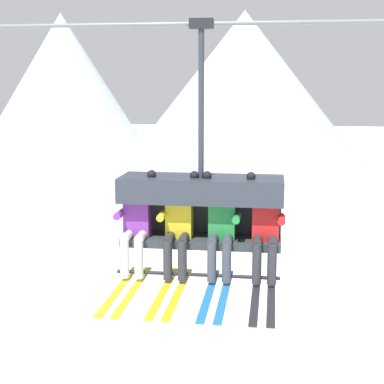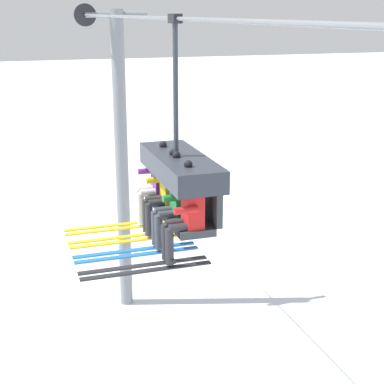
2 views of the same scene
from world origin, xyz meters
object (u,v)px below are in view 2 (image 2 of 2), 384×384
Objects in this scene: lift_tower_near at (121,158)px; chairlift_chair at (181,175)px; skier_purple at (153,181)px; skier_green at (172,202)px; skier_yellow at (162,191)px; skier_red at (184,214)px.

lift_tower_near reaches higher than chairlift_chair.
skier_purple is at bearing -164.88° from chairlift_chair.
skier_purple and skier_green have the same top height.
chairlift_chair reaches higher than skier_yellow.
lift_tower_near is 7.94m from skier_yellow.
skier_yellow is (-0.26, -0.21, -0.29)m from chairlift_chair.
lift_tower_near is 2.80× the size of chairlift_chair.
skier_yellow is 1.00× the size of skier_red.
chairlift_chair is 1.78× the size of skier_yellow.
chairlift_chair reaches higher than skier_red.
skier_yellow is at bearing 180.00° from skier_red.
skier_purple is at bearing 180.00° from skier_yellow.
skier_green is (8.28, -0.92, 1.41)m from lift_tower_near.
chairlift_chair is 0.44m from skier_yellow.
skier_green is at bearing 180.00° from skier_red.
skier_purple is at bearing 180.00° from skier_green.
lift_tower_near is 4.98× the size of skier_yellow.
skier_yellow is (0.53, 0.00, 0.00)m from skier_purple.
chairlift_chair is at bearing 39.27° from skier_yellow.
skier_red is (0.53, 0.00, 0.00)m from skier_green.
skier_purple and skier_yellow have the same top height.
skier_red is (1.58, 0.00, 0.00)m from skier_purple.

